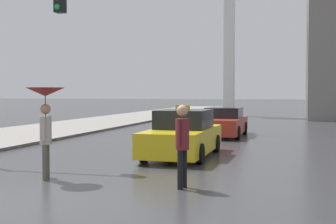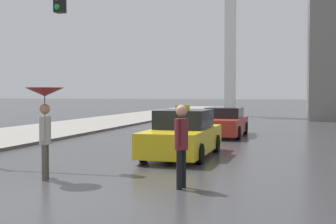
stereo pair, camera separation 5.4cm
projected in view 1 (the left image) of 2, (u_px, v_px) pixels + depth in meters
ground_plane at (30, 206)px, 8.49m from camera, size 300.00×300.00×0.00m
taxi at (183, 135)px, 15.20m from camera, size 1.91×4.62×1.67m
sedan_red at (224, 123)px, 22.41m from camera, size 1.91×4.77×1.36m
pedestrian_with_umbrella at (45, 108)px, 11.07m from camera, size 0.92×0.92×2.19m
pedestrian_man at (182, 139)px, 10.05m from camera, size 0.34×0.45×1.81m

